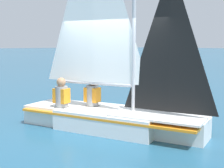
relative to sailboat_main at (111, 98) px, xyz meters
The scene contains 4 objects.
ground_plane 0.73m from the sailboat_main, 72.65° to the right, with size 260.00×260.00×0.00m, color #235675.
sailboat_main is the anchor object (origin of this frame).
sailor_helm 0.64m from the sailboat_main, 92.20° to the left, with size 0.38×0.40×1.16m.
sailor_crew 1.23m from the sailboat_main, 121.96° to the left, with size 0.38×0.40×1.16m.
Camera 1 is at (-4.89, -5.05, 1.96)m, focal length 50.00 mm.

